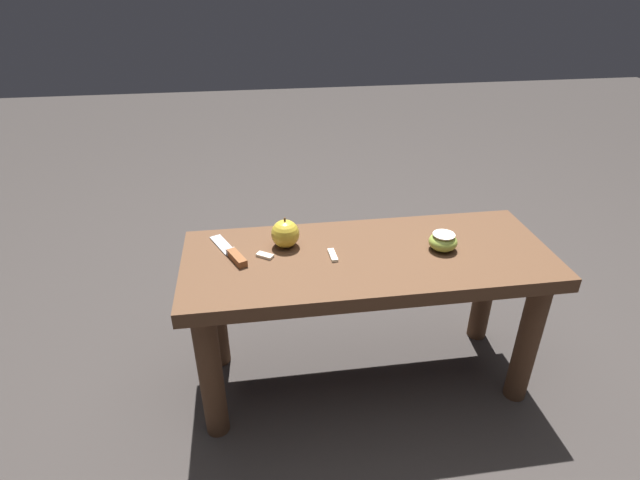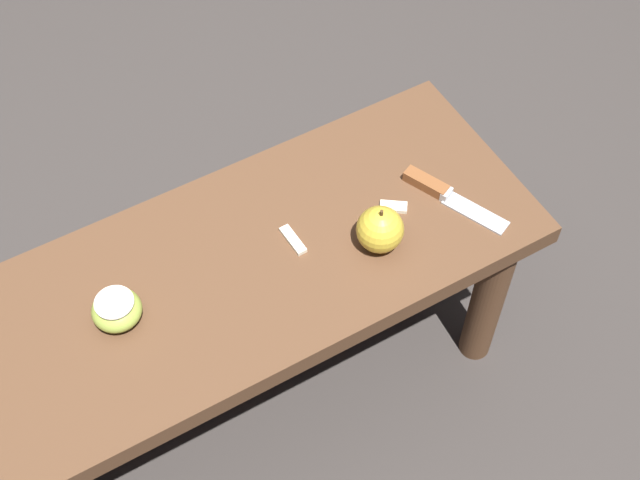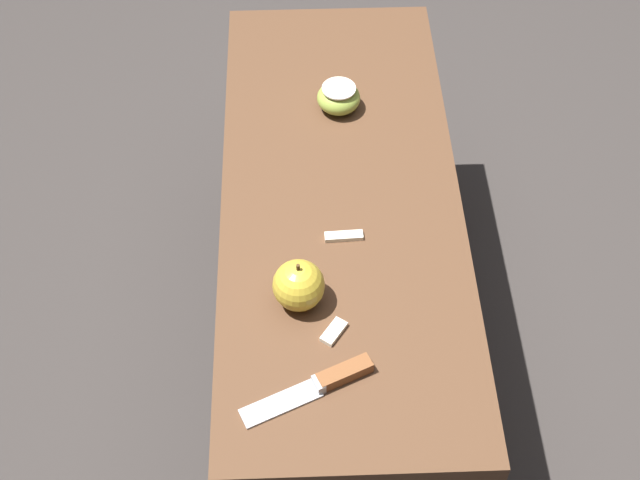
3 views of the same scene
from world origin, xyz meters
TOP-DOWN VIEW (x-y plane):
  - ground_plane at (0.00, 0.00)m, footprint 8.00×8.00m
  - wooden_bench at (0.00, 0.00)m, footprint 1.01×0.40m
  - knife at (-0.37, 0.04)m, footprint 0.11×0.19m
  - apple_whole at (-0.22, 0.07)m, footprint 0.08×0.08m
  - apple_cut at (0.21, -0.01)m, footprint 0.08×0.08m
  - apple_slice_near_knife at (-0.10, -0.00)m, footprint 0.02×0.06m
  - apple_slice_center at (-0.28, 0.02)m, footprint 0.05×0.04m

SIDE VIEW (x-z plane):
  - ground_plane at x=0.00m, z-range 0.00..0.00m
  - wooden_bench at x=0.00m, z-range 0.14..0.60m
  - apple_slice_center at x=-0.28m, z-range 0.46..0.46m
  - apple_slice_near_knife at x=-0.10m, z-range 0.46..0.46m
  - knife at x=-0.37m, z-range 0.45..0.47m
  - apple_cut at x=0.21m, z-range 0.46..0.50m
  - apple_whole at x=-0.22m, z-range 0.45..0.54m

